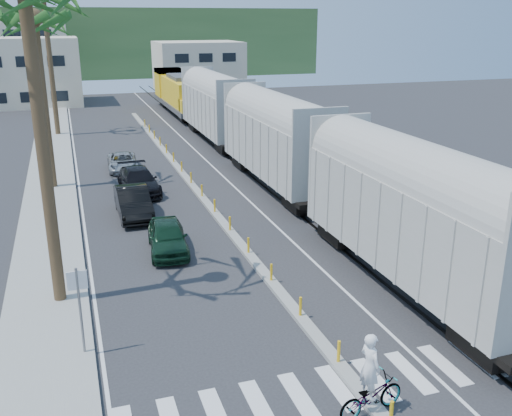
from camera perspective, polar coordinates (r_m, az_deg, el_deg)
The scene contains 16 objects.
ground at distance 18.95m, azimuth 6.82°, elevation -13.77°, with size 140.00×140.00×0.00m, color #28282B.
sidewalk at distance 40.69m, azimuth -19.82°, elevation 3.06°, with size 3.00×90.00×0.15m, color gray.
rails at distance 45.24m, azimuth -2.43°, elevation 5.54°, with size 1.56×100.00×0.06m.
median at distance 36.49m, azimuth -6.48°, elevation 2.40°, with size 0.45×60.00×0.85m.
crosswalk at distance 17.48m, azimuth 9.71°, elevation -16.98°, with size 14.00×2.20×0.01m, color silver.
lane_markings at distance 40.98m, azimuth -10.92°, elevation 3.83°, with size 9.42×90.00×0.01m.
freight_train at distance 40.69m, azimuth -0.82°, elevation 8.24°, with size 3.00×60.94×5.85m.
palm_trees at distance 37.15m, azimuth -21.06°, elevation 18.38°, with size 3.50×37.20×13.75m.
street_sign at distance 18.30m, azimuth -17.27°, elevation -8.71°, with size 0.60×0.08×3.00m.
buildings at distance 86.27m, azimuth -18.45°, elevation 13.66°, with size 38.00×27.00×10.00m.
hillside at distance 114.72m, azimuth -15.44°, elevation 15.69°, with size 80.00×20.00×12.00m, color #385628.
car_lead at distance 26.05m, azimuth -8.83°, elevation -2.86°, with size 2.05×4.30×1.42m, color black.
car_second at distance 31.05m, azimuth -12.18°, elevation 0.57°, with size 1.67×4.75×1.56m, color black.
car_third at distance 35.28m, azimuth -11.65°, elevation 2.67°, with size 2.32×5.18×1.47m, color black.
car_rear at distance 40.94m, azimuth -13.20°, elevation 4.51°, with size 2.17×4.36×1.19m, color #A1A3A6.
cyclist at distance 16.06m, azimuth 11.40°, elevation -17.31°, with size 1.48×2.32×2.43m.
Camera 1 is at (-7.11, -14.43, 10.03)m, focal length 40.00 mm.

